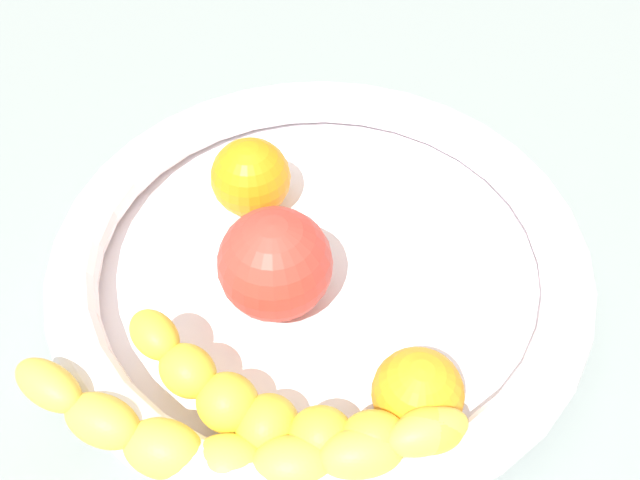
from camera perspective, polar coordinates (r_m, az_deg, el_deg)
The scene contains 7 objects.
kitchen_counter at distance 50.42cm, azimuth 0.00°, elevation -4.91°, with size 120.00×120.00×3.00cm, color gray.
fruit_bowl at distance 46.99cm, azimuth 0.00°, elevation -1.81°, with size 36.52×36.52×5.48cm.
banana_draped_left at distance 37.83cm, azimuth -7.62°, elevation -16.75°, with size 7.39×25.53×5.38cm.
banana_draped_right at distance 38.45cm, azimuth -3.67°, elevation -14.09°, with size 7.29×20.49×5.37cm.
orange_front at distance 39.58cm, azimuth 8.21°, elevation -12.66°, with size 5.28×5.28×5.28cm, color orange.
orange_mid_left at distance 49.76cm, azimuth -5.85°, elevation 5.26°, with size 5.86×5.86×5.86cm, color orange.
tomato_red at distance 43.12cm, azimuth -3.79°, elevation -2.03°, with size 7.40×7.40×7.40cm, color red.
Camera 1 is at (-28.89, -6.55, 42.30)cm, focal length 38.02 mm.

